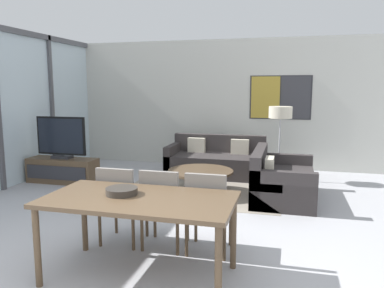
% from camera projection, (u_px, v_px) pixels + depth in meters
% --- Properties ---
extents(wall_back, '(7.95, 0.09, 2.80)m').
position_uv_depth(wall_back, '(230.00, 104.00, 8.27)').
color(wall_back, silver).
rests_on(wall_back, ground_plane).
extents(area_rug, '(2.69, 1.68, 0.01)m').
position_uv_depth(area_rug, '(200.00, 193.00, 6.30)').
color(area_rug, gray).
rests_on(area_rug, ground_plane).
extents(tv_console, '(1.31, 0.44, 0.46)m').
position_uv_depth(tv_console, '(63.00, 170.00, 6.98)').
color(tv_console, brown).
rests_on(tv_console, ground_plane).
extents(television, '(0.98, 0.20, 0.78)m').
position_uv_depth(television, '(61.00, 138.00, 6.89)').
color(television, '#2D2D33').
rests_on(television, tv_console).
extents(sofa_main, '(1.93, 0.94, 0.78)m').
position_uv_depth(sofa_main, '(217.00, 162.00, 7.61)').
color(sofa_main, '#383333').
rests_on(sofa_main, ground_plane).
extents(sofa_side, '(0.94, 1.56, 0.78)m').
position_uv_depth(sofa_side, '(278.00, 182.00, 5.96)').
color(sofa_side, '#383333').
rests_on(sofa_side, ground_plane).
extents(coffee_table, '(1.09, 1.09, 0.39)m').
position_uv_depth(coffee_table, '(200.00, 176.00, 6.25)').
color(coffee_table, brown).
rests_on(coffee_table, ground_plane).
extents(dining_table, '(1.74, 0.90, 0.77)m').
position_uv_depth(dining_table, '(139.00, 205.00, 3.41)').
color(dining_table, brown).
rests_on(dining_table, ground_plane).
extents(dining_chair_left, '(0.46, 0.46, 0.90)m').
position_uv_depth(dining_chair_left, '(120.00, 202.00, 4.17)').
color(dining_chair_left, gray).
rests_on(dining_chair_left, ground_plane).
extents(dining_chair_centre, '(0.46, 0.46, 0.90)m').
position_uv_depth(dining_chair_centre, '(163.00, 205.00, 4.05)').
color(dining_chair_centre, gray).
rests_on(dining_chair_centre, ground_plane).
extents(dining_chair_right, '(0.46, 0.46, 0.90)m').
position_uv_depth(dining_chair_right, '(208.00, 209.00, 3.92)').
color(dining_chair_right, gray).
rests_on(dining_chair_right, ground_plane).
extents(fruit_bowl, '(0.30, 0.30, 0.06)m').
position_uv_depth(fruit_bowl, '(122.00, 191.00, 3.48)').
color(fruit_bowl, '#332D28').
rests_on(fruit_bowl, dining_table).
extents(floor_lamp, '(0.43, 0.43, 1.41)m').
position_uv_depth(floor_lamp, '(280.00, 116.00, 7.00)').
color(floor_lamp, '#2D2D33').
rests_on(floor_lamp, ground_plane).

